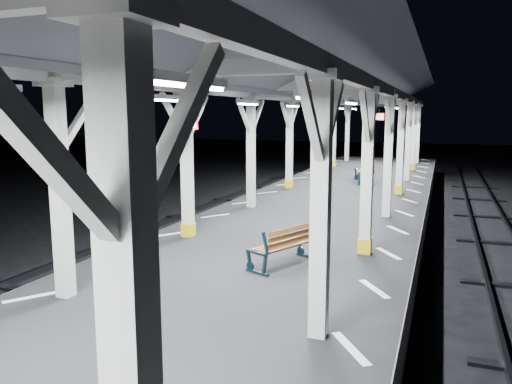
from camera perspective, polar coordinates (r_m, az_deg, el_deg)
The scene contains 8 objects.
ground at distance 9.40m, azimuth -2.39°, elevation -14.97°, with size 120.00×120.00×0.00m, color black.
platform at distance 9.21m, azimuth -2.41°, elevation -12.13°, with size 6.00×50.00×1.00m, color black.
hazard_stripes_left at distance 10.20m, azimuth -15.32°, elevation -7.33°, with size 1.00×48.00×0.01m, color silver.
hazard_stripes_right at distance 8.44m, azimuth 13.36°, elevation -10.72°, with size 1.00×48.00×0.01m, color silver.
track_left at distance 12.10m, azimuth -25.14°, elevation -9.89°, with size 2.20×60.00×0.16m.
canopy at distance 8.61m, azimuth -2.63°, elevation 13.93°, with size 5.40×49.00×4.65m.
bench_mid at distance 9.27m, azimuth 3.61°, elevation -5.97°, with size 1.08×1.57×0.80m.
bench_far at distance 20.94m, azimuth 12.53°, elevation 2.48°, with size 1.09×1.93×0.99m.
Camera 1 is at (3.36, -7.90, 3.81)m, focal length 35.00 mm.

